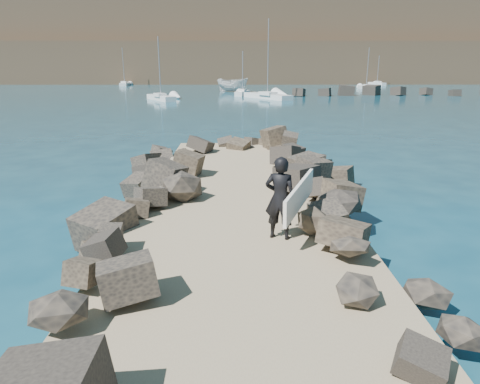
{
  "coord_description": "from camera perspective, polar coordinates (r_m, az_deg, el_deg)",
  "views": [
    {
      "loc": [
        -0.09,
        -11.32,
        4.6
      ],
      "look_at": [
        0.0,
        -1.0,
        1.5
      ],
      "focal_mm": 32.0,
      "sensor_mm": 36.0,
      "label": 1
    }
  ],
  "objects": [
    {
      "name": "riprap_right",
      "position": [
        11.05,
        15.31,
        -5.68
      ],
      "size": [
        2.6,
        22.0,
        1.0
      ],
      "primitive_type": "cube",
      "color": "black",
      "rests_on": "ground"
    },
    {
      "name": "jetty",
      "position": [
        10.26,
        0.05,
        -8.05
      ],
      "size": [
        6.0,
        26.0,
        0.6
      ],
      "primitive_type": "cube",
      "color": "#8C7759",
      "rests_on": "ground"
    },
    {
      "name": "sailboat_f",
      "position": [
        102.85,
        17.8,
        13.58
      ],
      "size": [
        2.72,
        5.3,
        6.48
      ],
      "color": "silver",
      "rests_on": "ground"
    },
    {
      "name": "breakwater_secondary",
      "position": [
        75.14,
        27.98,
        11.77
      ],
      "size": [
        52.0,
        4.0,
        1.2
      ],
      "primitive_type": "cube",
      "color": "black",
      "rests_on": "ground"
    },
    {
      "name": "riprap_left",
      "position": [
        11.0,
        -15.33,
        -5.78
      ],
      "size": [
        2.6,
        22.0,
        1.0
      ],
      "primitive_type": "cube",
      "color": "black",
      "rests_on": "ground"
    },
    {
      "name": "sailboat_b",
      "position": [
        66.66,
        0.35,
        13.06
      ],
      "size": [
        2.49,
        5.42,
        6.58
      ],
      "color": "silver",
      "rests_on": "ground"
    },
    {
      "name": "sailboat_d",
      "position": [
        85.69,
        16.47,
        13.21
      ],
      "size": [
        1.45,
        6.26,
        7.62
      ],
      "color": "silver",
      "rests_on": "ground"
    },
    {
      "name": "boat_imported",
      "position": [
        75.63,
        -1.0,
        14.11
      ],
      "size": [
        6.38,
        5.14,
        2.35
      ],
      "primitive_type": "imported",
      "rotation": [
        0.0,
        0.0,
        1.02
      ],
      "color": "silver",
      "rests_on": "ground"
    },
    {
      "name": "headland",
      "position": [
        171.99,
        3.05,
        20.49
      ],
      "size": [
        360.0,
        140.0,
        32.0
      ],
      "primitive_type": "cube",
      "color": "#2D4919",
      "rests_on": "ground"
    },
    {
      "name": "sailboat_e",
      "position": [
        100.41,
        -15.13,
        13.73
      ],
      "size": [
        2.22,
        6.84,
        8.14
      ],
      "color": "silver",
      "rests_on": "ground"
    },
    {
      "name": "sailboat_a",
      "position": [
        58.34,
        -10.5,
        12.26
      ],
      "size": [
        4.72,
        6.48,
        8.1
      ],
      "color": "silver",
      "rests_on": "ground"
    },
    {
      "name": "surfboard_resting",
      "position": [
        14.09,
        -10.1,
        1.81
      ],
      "size": [
        1.29,
        2.33,
        0.08
      ],
      "primitive_type": "cube",
      "rotation": [
        0.0,
        0.0,
        0.34
      ],
      "color": "silver",
      "rests_on": "riprap_left"
    },
    {
      "name": "sailboat_c",
      "position": [
        60.5,
        3.68,
        12.65
      ],
      "size": [
        6.41,
        8.5,
        10.48
      ],
      "color": "silver",
      "rests_on": "ground"
    },
    {
      "name": "ground",
      "position": [
        12.22,
        -0.04,
        -5.4
      ],
      "size": [
        800.0,
        800.0,
        0.0
      ],
      "primitive_type": "plane",
      "color": "#0F384C",
      "rests_on": "ground"
    },
    {
      "name": "surfer_with_board",
      "position": [
        10.02,
        5.73,
        -0.78
      ],
      "size": [
        1.37,
        2.3,
        1.98
      ],
      "color": "black",
      "rests_on": "jetty"
    }
  ]
}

